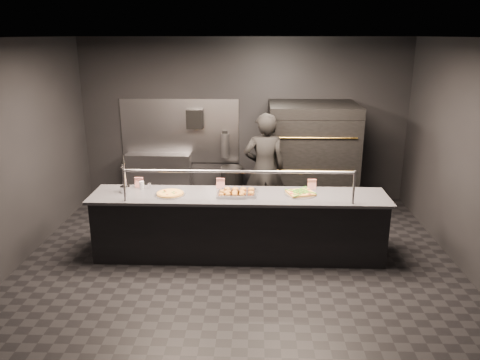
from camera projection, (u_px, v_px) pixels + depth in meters
The scene contains 15 objects.
room at pixel (237, 153), 6.32m from camera, with size 6.04×6.00×3.00m.
service_counter at pixel (239, 225), 6.58m from camera, with size 4.10×0.78×1.37m.
pizza_oven at pixel (311, 157), 8.21m from camera, with size 1.50×1.23×1.91m.
prep_shelf at pixel (159, 177), 8.85m from camera, with size 1.20×0.35×0.90m, color #99999E.
towel_dispenser at pixel (195, 119), 8.57m from camera, with size 0.30×0.20×0.35m, color black.
fire_extinguisher at pixel (225, 145), 8.71m from camera, with size 0.14×0.14×0.51m.
beer_tap at pixel (125, 181), 6.51m from camera, with size 0.14×0.21×0.56m.
round_pizza at pixel (170, 194), 6.44m from camera, with size 0.43×0.43×0.03m.
slider_tray_a at pixel (232, 194), 6.40m from camera, with size 0.41×0.31×0.06m.
slider_tray_b at pixel (239, 192), 6.45m from camera, with size 0.52×0.40×0.08m.
square_pizza at pixel (301, 193), 6.46m from camera, with size 0.44×0.44×0.05m.
condiment_jar at pixel (144, 185), 6.68m from camera, with size 0.17×0.07×0.11m.
tent_cards at pixel (223, 183), 6.70m from camera, with size 2.61×0.04×0.15m.
trash_bin at pixel (232, 185), 8.69m from camera, with size 0.42×0.42×0.70m, color black.
worker at pixel (264, 170), 7.61m from camera, with size 0.68×0.45×1.86m, color black.
Camera 1 is at (0.23, -6.09, 3.04)m, focal length 35.00 mm.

